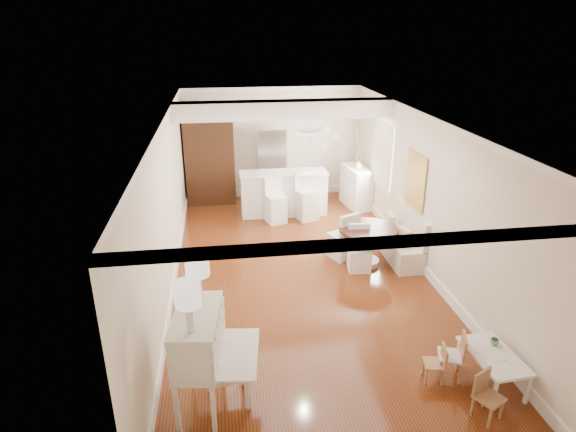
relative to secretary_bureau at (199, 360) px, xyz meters
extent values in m
plane|color=brown|center=(1.69, 2.94, -0.63)|extent=(9.00, 9.00, 0.00)
cube|color=white|center=(1.69, 2.94, 2.17)|extent=(4.50, 9.00, 0.04)
cube|color=beige|center=(1.69, 7.44, 0.77)|extent=(4.50, 0.04, 2.80)
cube|color=beige|center=(1.69, -1.56, 0.77)|extent=(4.50, 0.04, 2.80)
cube|color=beige|center=(-0.56, 2.94, 0.77)|extent=(0.04, 9.00, 2.80)
cube|color=beige|center=(3.94, 2.94, 0.77)|extent=(0.04, 9.00, 2.80)
cube|color=white|center=(1.69, 5.14, 1.99)|extent=(4.50, 0.45, 0.36)
cube|color=tan|center=(3.90, 3.44, 0.92)|extent=(0.04, 0.84, 1.04)
cube|color=white|center=(3.92, 5.34, 0.92)|extent=(0.04, 1.10, 1.40)
cylinder|color=#381E11|center=(0.49, 7.42, 1.22)|extent=(0.30, 0.03, 0.30)
cylinder|color=white|center=(1.69, 2.44, 2.12)|extent=(0.36, 0.36, 0.08)
cube|color=white|center=(0.00, 0.00, 0.00)|extent=(1.10, 1.12, 1.26)
cube|color=silver|center=(0.31, 0.02, -0.17)|extent=(0.60, 0.60, 0.93)
cube|color=white|center=(3.59, -0.16, -0.41)|extent=(0.59, 0.92, 0.44)
cube|color=#AE794F|center=(2.90, 0.00, -0.37)|extent=(0.30, 0.30, 0.52)
cube|color=#B27A51|center=(3.14, 0.05, -0.31)|extent=(0.40, 0.40, 0.64)
cube|color=#966A44|center=(3.25, -0.69, -0.34)|extent=(0.38, 0.38, 0.59)
cube|color=silver|center=(3.68, 3.44, -0.14)|extent=(0.52, 1.60, 0.98)
cylinder|color=#3E2114|center=(2.99, 3.23, -0.26)|extent=(1.16, 1.16, 0.74)
cube|color=white|center=(2.80, 3.04, -0.21)|extent=(0.45, 0.46, 0.84)
cube|color=silver|center=(2.61, 3.59, -0.16)|extent=(0.60, 0.61, 0.94)
cube|color=white|center=(1.79, 6.04, -0.12)|extent=(2.05, 0.65, 1.03)
cube|color=white|center=(1.54, 5.52, -0.13)|extent=(0.50, 0.50, 1.01)
cube|color=silver|center=(2.26, 5.61, -0.08)|extent=(0.56, 0.56, 1.11)
cube|color=#381E11|center=(0.09, 7.12, 0.52)|extent=(1.20, 0.60, 2.30)
imported|color=silver|center=(1.99, 7.09, 0.27)|extent=(0.75, 0.65, 1.80)
cube|color=white|center=(3.63, 6.30, -0.14)|extent=(0.60, 1.09, 0.99)
imported|color=#589660|center=(3.70, 0.03, -0.15)|extent=(0.12, 0.12, 0.08)
imported|color=white|center=(3.65, 6.24, 0.44)|extent=(0.22, 0.22, 0.18)
camera|label=1|loc=(0.37, -4.63, 3.62)|focal=30.00mm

